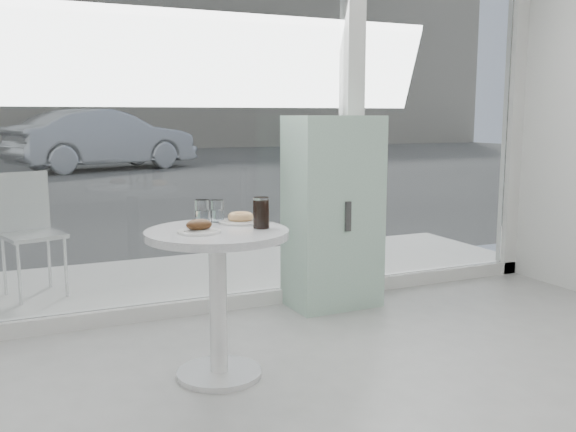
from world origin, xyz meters
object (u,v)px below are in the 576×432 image
mint_cabinet (333,212)px  water_tumbler_b (217,212)px  car_silver (103,140)px  plate_fritter (200,227)px  water_tumbler_a (202,213)px  patio_chair (29,226)px  plate_donut (241,219)px  main_table (218,273)px  cola_glass (261,213)px

mint_cabinet → water_tumbler_b: (-1.05, -0.65, 0.15)m
car_silver → water_tumbler_b: size_ratio=37.76×
plate_fritter → water_tumbler_a: 0.25m
plate_fritter → water_tumbler_b: (0.18, 0.27, 0.03)m
plate_fritter → mint_cabinet: bearing=36.6°
patio_chair → plate_donut: patio_chair is taller
main_table → plate_fritter: plate_fritter is taller
main_table → car_silver: 13.29m
mint_cabinet → patio_chair: mint_cabinet is taller
mint_cabinet → patio_chair: 2.18m
plate_fritter → cola_glass: size_ratio=1.34×
plate_donut → water_tumbler_b: 0.13m
car_silver → water_tumbler_b: 13.04m
main_table → plate_donut: size_ratio=3.29×
main_table → water_tumbler_b: 0.37m
patio_chair → car_silver: car_silver is taller
patio_chair → water_tumbler_b: size_ratio=7.45×
plate_fritter → water_tumbler_b: 0.32m
water_tumbler_a → cola_glass: 0.34m
water_tumbler_b → plate_fritter: bearing=-123.6°
main_table → patio_chair: size_ratio=0.87×
water_tumbler_a → cola_glass: cola_glass is taller
patio_chair → cola_glass: patio_chair is taller
water_tumbler_a → plate_fritter: bearing=-109.8°
patio_chair → cola_glass: size_ratio=5.57×
plate_donut → water_tumbler_a: 0.21m
patio_chair → cola_glass: 2.20m
mint_cabinet → cola_glass: 1.31m
mint_cabinet → water_tumbler_a: (-1.15, -0.68, 0.16)m
cola_glass → plate_fritter: bearing=178.4°
water_tumbler_b → cola_glass: (0.14, -0.28, 0.02)m
patio_chair → car_silver: bearing=62.9°
patio_chair → water_tumbler_b: patio_chair is taller
water_tumbler_b → mint_cabinet: bearing=31.5°
car_silver → main_table: bearing=155.3°
cola_glass → plate_donut: bearing=101.0°
main_table → water_tumbler_b: size_ratio=6.51×
cola_glass → car_silver: bearing=84.8°
mint_cabinet → car_silver: (0.29, 12.33, 0.07)m
cola_glass → patio_chair: bearing=117.9°
car_silver → water_tumbler_a: car_silver is taller
mint_cabinet → plate_fritter: size_ratio=6.28×
water_tumbler_a → water_tumbler_b: (0.10, 0.04, -0.00)m
water_tumbler_b → cola_glass: cola_glass is taller
main_table → cola_glass: 0.37m
patio_chair → main_table: bearing=-83.1°
car_silver → patio_chair: bearing=150.3°
plate_fritter → water_tumbler_a: bearing=70.2°
plate_fritter → plate_donut: plate_fritter is taller
main_table → cola_glass: cola_glass is taller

